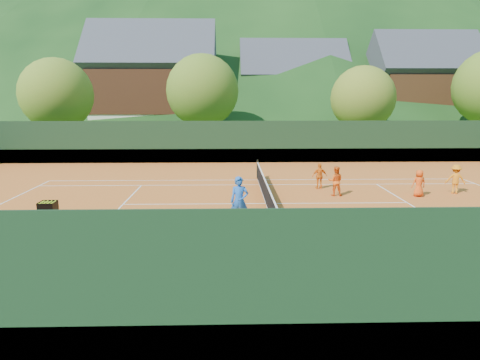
{
  "coord_description": "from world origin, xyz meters",
  "views": [
    {
      "loc": [
        -1.65,
        -18.58,
        4.79
      ],
      "look_at": [
        -1.18,
        0.0,
        1.11
      ],
      "focal_mm": 32.0,
      "sensor_mm": 36.0,
      "label": 1
    }
  ],
  "objects_px": {
    "student_c": "(419,183)",
    "chalet_left": "(154,87)",
    "student_b": "(320,176)",
    "ball_hopper": "(48,209)",
    "student_d": "(455,179)",
    "chalet_mid": "(292,94)",
    "student_a": "(336,181)",
    "chalet_right": "(421,91)",
    "tennis_net": "(266,193)",
    "coach": "(239,201)"
  },
  "relations": [
    {
      "from": "chalet_left",
      "to": "student_d",
      "type": "bearing_deg",
      "value": -55.29
    },
    {
      "from": "ball_hopper",
      "to": "chalet_right",
      "type": "distance_m",
      "value": 43.99
    },
    {
      "from": "student_a",
      "to": "chalet_right",
      "type": "relative_size",
      "value": 0.12
    },
    {
      "from": "student_b",
      "to": "student_d",
      "type": "height_order",
      "value": "student_d"
    },
    {
      "from": "student_a",
      "to": "student_c",
      "type": "xyz_separation_m",
      "value": [
        3.95,
        -0.28,
        -0.06
      ]
    },
    {
      "from": "student_b",
      "to": "student_d",
      "type": "xyz_separation_m",
      "value": [
        6.49,
        -1.23,
        0.05
      ]
    },
    {
      "from": "student_c",
      "to": "chalet_right",
      "type": "distance_m",
      "value": 31.76
    },
    {
      "from": "student_d",
      "to": "ball_hopper",
      "type": "relative_size",
      "value": 1.44
    },
    {
      "from": "student_d",
      "to": "chalet_right",
      "type": "height_order",
      "value": "chalet_right"
    },
    {
      "from": "student_c",
      "to": "chalet_right",
      "type": "height_order",
      "value": "chalet_right"
    },
    {
      "from": "student_a",
      "to": "tennis_net",
      "type": "distance_m",
      "value": 3.78
    },
    {
      "from": "tennis_net",
      "to": "chalet_right",
      "type": "distance_m",
      "value": 36.37
    },
    {
      "from": "student_a",
      "to": "ball_hopper",
      "type": "bearing_deg",
      "value": 34.24
    },
    {
      "from": "coach",
      "to": "student_d",
      "type": "distance_m",
      "value": 11.92
    },
    {
      "from": "chalet_mid",
      "to": "student_a",
      "type": "bearing_deg",
      "value": -94.45
    },
    {
      "from": "coach",
      "to": "tennis_net",
      "type": "bearing_deg",
      "value": 67.83
    },
    {
      "from": "student_a",
      "to": "student_b",
      "type": "bearing_deg",
      "value": -62.88
    },
    {
      "from": "student_d",
      "to": "student_b",
      "type": "bearing_deg",
      "value": 4.33
    },
    {
      "from": "student_d",
      "to": "chalet_left",
      "type": "bearing_deg",
      "value": -40.19
    },
    {
      "from": "student_c",
      "to": "chalet_right",
      "type": "xyz_separation_m",
      "value": [
        12.58,
        28.8,
        4.59
      ]
    },
    {
      "from": "student_a",
      "to": "tennis_net",
      "type": "height_order",
      "value": "student_a"
    },
    {
      "from": "student_a",
      "to": "student_d",
      "type": "distance_m",
      "value": 6.05
    },
    {
      "from": "coach",
      "to": "student_b",
      "type": "bearing_deg",
      "value": 55.06
    },
    {
      "from": "chalet_right",
      "to": "student_a",
      "type": "bearing_deg",
      "value": -120.1
    },
    {
      "from": "coach",
      "to": "chalet_right",
      "type": "distance_m",
      "value": 39.7
    },
    {
      "from": "student_c",
      "to": "tennis_net",
      "type": "xyz_separation_m",
      "value": [
        -7.42,
        -1.2,
        -0.15
      ]
    },
    {
      "from": "ball_hopper",
      "to": "chalet_mid",
      "type": "relative_size",
      "value": 0.08
    },
    {
      "from": "student_c",
      "to": "tennis_net",
      "type": "height_order",
      "value": "student_c"
    },
    {
      "from": "student_c",
      "to": "chalet_left",
      "type": "xyz_separation_m",
      "value": [
        -17.42,
        28.8,
        4.97
      ]
    },
    {
      "from": "chalet_left",
      "to": "chalet_right",
      "type": "bearing_deg",
      "value": 0.0
    },
    {
      "from": "student_b",
      "to": "chalet_mid",
      "type": "height_order",
      "value": "chalet_mid"
    },
    {
      "from": "student_a",
      "to": "chalet_right",
      "type": "bearing_deg",
      "value": -108.65
    },
    {
      "from": "chalet_left",
      "to": "student_c",
      "type": "bearing_deg",
      "value": -58.83
    },
    {
      "from": "coach",
      "to": "student_a",
      "type": "height_order",
      "value": "coach"
    },
    {
      "from": "student_c",
      "to": "chalet_mid",
      "type": "relative_size",
      "value": 0.1
    },
    {
      "from": "student_b",
      "to": "tennis_net",
      "type": "bearing_deg",
      "value": 38.67
    },
    {
      "from": "student_b",
      "to": "chalet_right",
      "type": "height_order",
      "value": "chalet_right"
    },
    {
      "from": "chalet_left",
      "to": "chalet_mid",
      "type": "xyz_separation_m",
      "value": [
        16.0,
        4.0,
        -0.66
      ]
    },
    {
      "from": "chalet_right",
      "to": "student_c",
      "type": "bearing_deg",
      "value": -113.59
    },
    {
      "from": "student_c",
      "to": "student_a",
      "type": "bearing_deg",
      "value": -6.38
    },
    {
      "from": "student_d",
      "to": "ball_hopper",
      "type": "distance_m",
      "value": 18.51
    },
    {
      "from": "chalet_left",
      "to": "chalet_right",
      "type": "height_order",
      "value": "chalet_left"
    },
    {
      "from": "chalet_mid",
      "to": "student_c",
      "type": "bearing_deg",
      "value": -87.52
    },
    {
      "from": "student_b",
      "to": "ball_hopper",
      "type": "relative_size",
      "value": 1.33
    },
    {
      "from": "coach",
      "to": "student_b",
      "type": "height_order",
      "value": "coach"
    },
    {
      "from": "chalet_left",
      "to": "tennis_net",
      "type": "bearing_deg",
      "value": -71.57
    },
    {
      "from": "student_a",
      "to": "tennis_net",
      "type": "bearing_deg",
      "value": 34.57
    },
    {
      "from": "coach",
      "to": "ball_hopper",
      "type": "height_order",
      "value": "coach"
    },
    {
      "from": "tennis_net",
      "to": "student_c",
      "type": "bearing_deg",
      "value": 9.2
    },
    {
      "from": "ball_hopper",
      "to": "chalet_mid",
      "type": "xyz_separation_m",
      "value": [
        14.23,
        37.44,
        4.22
      ]
    }
  ]
}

